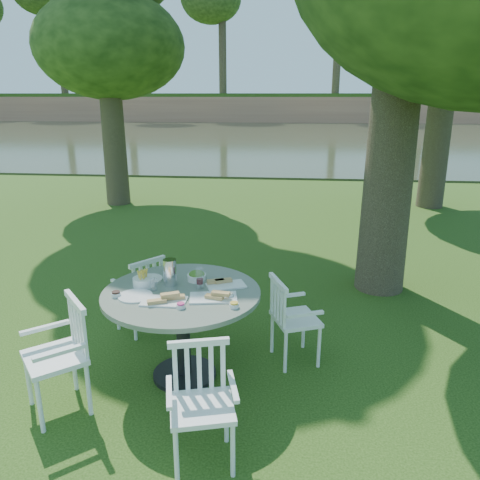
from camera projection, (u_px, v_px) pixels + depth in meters
name	position (u px, v px, depth m)	size (l,w,h in m)	color
ground	(238.00, 317.00, 5.31)	(140.00, 140.00, 0.00)	#1A380B
table	(182.00, 309.00, 4.00)	(1.34, 1.34, 0.82)	black
chair_ne	(288.00, 314.00, 4.29)	(0.51, 0.53, 0.82)	white
chair_nw	(144.00, 289.00, 4.84)	(0.57, 0.57, 0.83)	white
chair_sw	(66.00, 347.00, 3.64)	(0.62, 0.63, 0.91)	white
chair_se	(201.00, 393.00, 3.15)	(0.51, 0.49, 0.83)	white
tableware	(173.00, 283.00, 3.99)	(1.10, 0.70, 0.23)	white
river	(281.00, 138.00, 27.14)	(100.00, 28.00, 0.12)	#2E341F
far_bank	(290.00, 38.00, 42.16)	(100.00, 18.00, 15.20)	#AA694F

